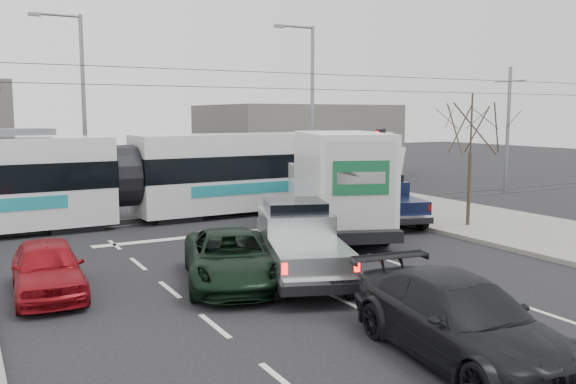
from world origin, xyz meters
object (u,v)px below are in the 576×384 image
tram (122,178)px  silver_pickup (299,241)px  dark_car (460,320)px  box_truck (337,184)px  street_lamp_near (309,100)px  red_car (48,268)px  navy_pickup (386,199)px  green_car (231,258)px  street_lamp_far (80,98)px  bare_tree (471,129)px  traffic_signal (382,152)px

tram → silver_pickup: size_ratio=4.46×
silver_pickup → dark_car: 6.24m
silver_pickup → box_truck: bearing=66.9°
street_lamp_near → red_car: 20.39m
street_lamp_near → navy_pickup: 10.07m
silver_pickup → green_car: silver_pickup is taller
silver_pickup → red_car: (-6.17, 1.45, -0.31)m
tram → silver_pickup: (2.23, -10.35, -0.87)m
street_lamp_near → street_lamp_far: (-11.50, 2.00, 0.00)m
silver_pickup → box_truck: 6.05m
street_lamp_near → street_lamp_far: 11.67m
box_truck → dark_car: 11.52m
bare_tree → green_car: size_ratio=1.03×
silver_pickup → green_car: (-1.88, 0.27, -0.31)m
tram → dark_car: size_ratio=5.06×
street_lamp_near → silver_pickup: street_lamp_near is taller
bare_tree → box_truck: 5.61m
street_lamp_near → navy_pickup: size_ratio=1.84×
silver_pickup → dark_car: bearing=-72.5°
tram → box_truck: 8.68m
navy_pickup → red_car: bearing=-147.0°
bare_tree → street_lamp_far: street_lamp_far is taller
red_car → street_lamp_far: bearing=80.2°
silver_pickup → box_truck: box_truck is taller
traffic_signal → street_lamp_far: street_lamp_far is taller
street_lamp_near → red_car: (-15.03, -13.04, -4.44)m
green_car → red_car: size_ratio=1.23×
dark_car → red_car: bearing=134.0°
silver_pickup → navy_pickup: bearing=57.4°
bare_tree → traffic_signal: bare_tree is taller
tram → box_truck: size_ratio=3.26×
traffic_signal → silver_pickup: bearing=-139.0°
bare_tree → dark_car: size_ratio=0.99×
street_lamp_far → dark_car: 23.26m
traffic_signal → silver_pickup: 10.78m
silver_pickup → navy_pickup: size_ratio=1.18×
street_lamp_near → box_truck: street_lamp_near is taller
navy_pickup → street_lamp_near: bearing=95.2°
traffic_signal → red_car: (-14.19, -5.54, -2.06)m
traffic_signal → silver_pickup: size_ratio=0.63×
silver_pickup → red_car: bearing=-173.3°
traffic_signal → green_car: (-9.90, -6.72, -2.06)m
tram → red_car: size_ratio=6.47×
bare_tree → traffic_signal: size_ratio=1.39×
green_car → tram: bearing=109.3°
tram → street_lamp_far: bearing=92.0°
street_lamp_far → silver_pickup: 17.20m
tram → street_lamp_near: bearing=18.7°
traffic_signal → box_truck: 4.80m
bare_tree → red_car: 15.71m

